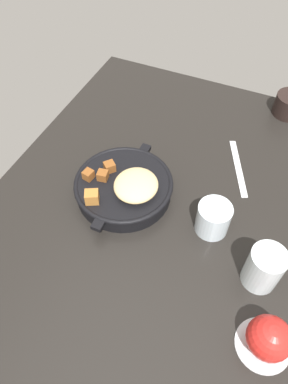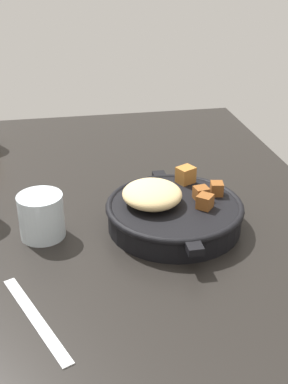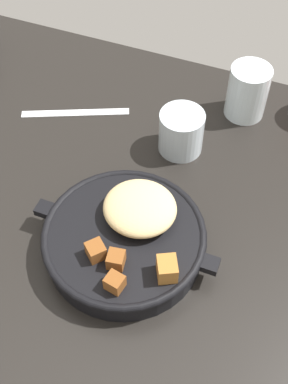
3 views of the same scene
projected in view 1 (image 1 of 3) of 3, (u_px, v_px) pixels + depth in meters
ground_plane at (144, 221)px, 84.19cm from camera, size 116.81×76.62×2.40cm
cast_iron_skillet at (125, 187)px, 85.21cm from camera, size 28.06×23.74×7.93cm
saucer_plate at (263, 345)px, 65.50cm from camera, size 10.23×10.23×0.60cm
red_apple at (269, 338)px, 62.11cm from camera, size 8.05×8.05×8.05cm
butter_knife at (238, 167)px, 92.92cm from camera, size 18.72×9.42×0.36cm
water_glass_short at (213, 218)px, 78.63cm from camera, size 7.56×7.56×7.61cm
water_glass_tall at (264, 268)px, 70.08cm from camera, size 7.24×7.24×9.76cm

